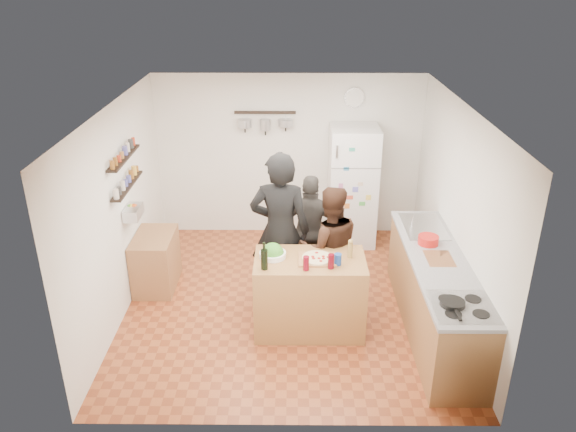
{
  "coord_description": "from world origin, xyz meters",
  "views": [
    {
      "loc": [
        0.05,
        -6.07,
        3.93
      ],
      "look_at": [
        0.0,
        0.1,
        1.15
      ],
      "focal_mm": 35.0,
      "sensor_mm": 36.0,
      "label": 1
    }
  ],
  "objects_px": {
    "pepper_mill": "(350,250)",
    "side_table": "(156,261)",
    "wall_clock": "(354,98)",
    "counter_run": "(435,295)",
    "skillet": "(452,303)",
    "wine_bottle": "(264,259)",
    "fridge": "(352,186)",
    "person_back": "(311,231)",
    "person_left": "(280,231)",
    "salt_canister": "(338,259)",
    "prep_island": "(309,294)",
    "person_center": "(329,248)",
    "red_bowl": "(428,240)",
    "salad_bowl": "(273,255)"
  },
  "relations": [
    {
      "from": "wine_bottle",
      "to": "counter_run",
      "type": "distance_m",
      "value": 2.04
    },
    {
      "from": "salad_bowl",
      "to": "red_bowl",
      "type": "xyz_separation_m",
      "value": [
        1.82,
        0.32,
        0.03
      ]
    },
    {
      "from": "person_center",
      "to": "fridge",
      "type": "distance_m",
      "value": 1.86
    },
    {
      "from": "fridge",
      "to": "person_left",
      "type": "bearing_deg",
      "value": -120.76
    },
    {
      "from": "red_bowl",
      "to": "wine_bottle",
      "type": "bearing_deg",
      "value": -162.76
    },
    {
      "from": "wine_bottle",
      "to": "person_center",
      "type": "bearing_deg",
      "value": 43.62
    },
    {
      "from": "pepper_mill",
      "to": "skillet",
      "type": "relative_size",
      "value": 0.74
    },
    {
      "from": "pepper_mill",
      "to": "wall_clock",
      "type": "xyz_separation_m",
      "value": [
        0.25,
        2.57,
        1.15
      ]
    },
    {
      "from": "prep_island",
      "to": "person_back",
      "type": "xyz_separation_m",
      "value": [
        0.05,
        1.05,
        0.3
      ]
    },
    {
      "from": "skillet",
      "to": "wall_clock",
      "type": "distance_m",
      "value": 3.81
    },
    {
      "from": "skillet",
      "to": "person_left",
      "type": "bearing_deg",
      "value": 139.09
    },
    {
      "from": "skillet",
      "to": "prep_island",
      "type": "bearing_deg",
      "value": 145.44
    },
    {
      "from": "person_center",
      "to": "side_table",
      "type": "bearing_deg",
      "value": -17.98
    },
    {
      "from": "person_left",
      "to": "red_bowl",
      "type": "height_order",
      "value": "person_left"
    },
    {
      "from": "person_center",
      "to": "prep_island",
      "type": "bearing_deg",
      "value": 56.39
    },
    {
      "from": "person_center",
      "to": "red_bowl",
      "type": "bearing_deg",
      "value": 166.97
    },
    {
      "from": "counter_run",
      "to": "salad_bowl",
      "type": "bearing_deg",
      "value": 178.3
    },
    {
      "from": "salt_canister",
      "to": "counter_run",
      "type": "xyz_separation_m",
      "value": [
        1.15,
        0.11,
        -0.53
      ]
    },
    {
      "from": "prep_island",
      "to": "counter_run",
      "type": "xyz_separation_m",
      "value": [
        1.45,
        -0.01,
        -0.01
      ]
    },
    {
      "from": "salt_canister",
      "to": "fridge",
      "type": "height_order",
      "value": "fridge"
    },
    {
      "from": "pepper_mill",
      "to": "wall_clock",
      "type": "bearing_deg",
      "value": 84.49
    },
    {
      "from": "pepper_mill",
      "to": "side_table",
      "type": "relative_size",
      "value": 0.22
    },
    {
      "from": "prep_island",
      "to": "person_left",
      "type": "bearing_deg",
      "value": 122.68
    },
    {
      "from": "person_back",
      "to": "red_bowl",
      "type": "relative_size",
      "value": 6.29
    },
    {
      "from": "salt_canister",
      "to": "skillet",
      "type": "xyz_separation_m",
      "value": [
        1.05,
        -0.81,
        -0.03
      ]
    },
    {
      "from": "wine_bottle",
      "to": "pepper_mill",
      "type": "height_order",
      "value": "wine_bottle"
    },
    {
      "from": "wine_bottle",
      "to": "person_left",
      "type": "bearing_deg",
      "value": 78.54
    },
    {
      "from": "person_left",
      "to": "side_table",
      "type": "relative_size",
      "value": 2.49
    },
    {
      "from": "wine_bottle",
      "to": "side_table",
      "type": "bearing_deg",
      "value": 142.35
    },
    {
      "from": "person_left",
      "to": "fridge",
      "type": "distance_m",
      "value": 2.04
    },
    {
      "from": "counter_run",
      "to": "skillet",
      "type": "distance_m",
      "value": 1.05
    },
    {
      "from": "wall_clock",
      "to": "counter_run",
      "type": "bearing_deg",
      "value": -74.08
    },
    {
      "from": "skillet",
      "to": "person_back",
      "type": "bearing_deg",
      "value": 123.31
    },
    {
      "from": "pepper_mill",
      "to": "side_table",
      "type": "distance_m",
      "value": 2.67
    },
    {
      "from": "wine_bottle",
      "to": "fridge",
      "type": "distance_m",
      "value": 2.79
    },
    {
      "from": "person_center",
      "to": "salt_canister",
      "type": "bearing_deg",
      "value": 87.97
    },
    {
      "from": "salt_canister",
      "to": "wall_clock",
      "type": "xyz_separation_m",
      "value": [
        0.4,
        2.74,
        1.17
      ]
    },
    {
      "from": "prep_island",
      "to": "counter_run",
      "type": "relative_size",
      "value": 0.48
    },
    {
      "from": "prep_island",
      "to": "pepper_mill",
      "type": "xyz_separation_m",
      "value": [
        0.45,
        0.05,
        0.54
      ]
    },
    {
      "from": "salt_canister",
      "to": "person_left",
      "type": "relative_size",
      "value": 0.07
    },
    {
      "from": "wine_bottle",
      "to": "counter_run",
      "type": "bearing_deg",
      "value": 6.28
    },
    {
      "from": "salad_bowl",
      "to": "pepper_mill",
      "type": "height_order",
      "value": "pepper_mill"
    },
    {
      "from": "counter_run",
      "to": "wall_clock",
      "type": "height_order",
      "value": "wall_clock"
    },
    {
      "from": "prep_island",
      "to": "fridge",
      "type": "relative_size",
      "value": 0.69
    },
    {
      "from": "fridge",
      "to": "side_table",
      "type": "height_order",
      "value": "fridge"
    },
    {
      "from": "wall_clock",
      "to": "side_table",
      "type": "bearing_deg",
      "value": -147.8
    },
    {
      "from": "person_center",
      "to": "red_bowl",
      "type": "height_order",
      "value": "person_center"
    },
    {
      "from": "person_back",
      "to": "fridge",
      "type": "distance_m",
      "value": 1.41
    },
    {
      "from": "salt_canister",
      "to": "person_center",
      "type": "height_order",
      "value": "person_center"
    },
    {
      "from": "prep_island",
      "to": "salt_canister",
      "type": "height_order",
      "value": "salt_canister"
    }
  ]
}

